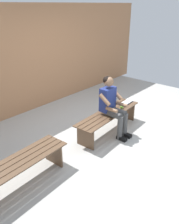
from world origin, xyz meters
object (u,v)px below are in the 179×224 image
Objects in this scene: book_open at (126,103)px; apple at (122,107)px; bench_far at (16,169)px; person_seated at (112,104)px; bench_near at (108,117)px.

apple is at bearing 14.37° from book_open.
person_seated is at bearing 177.47° from bench_far.
apple reaches higher than book_open.
apple is at bearing 178.18° from bench_far.
book_open is (-0.69, -0.01, 0.11)m from bench_near.
person_seated is (-2.26, 0.10, 0.35)m from bench_far.
apple is (-0.37, 0.08, 0.14)m from bench_near.
person_seated is at bearing 6.24° from book_open.
bench_near is 0.36m from person_seated.
bench_far is at bearing -2.53° from person_seated.
book_open reaches higher than bench_near.
person_seated reaches higher than book_open.
bench_far is 1.40× the size of person_seated.
bench_far is 4.17× the size of book_open.
bench_near is 0.70m from book_open.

